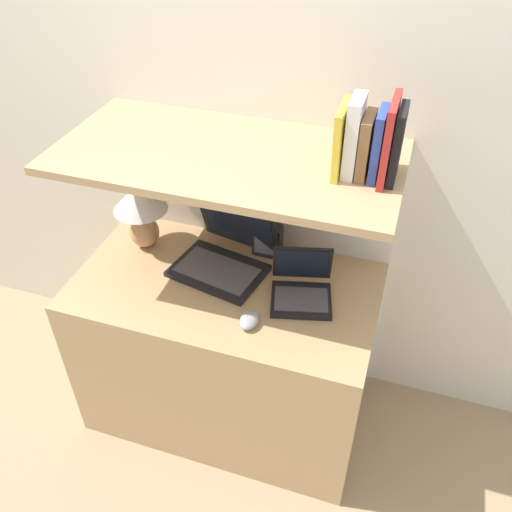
{
  "coord_description": "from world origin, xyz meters",
  "views": [
    {
      "loc": [
        0.58,
        -1.08,
        2.1
      ],
      "look_at": [
        0.12,
        0.31,
        0.91
      ],
      "focal_mm": 38.0,
      "sensor_mm": 36.0,
      "label": 1
    }
  ],
  "objects_px": {
    "table_lamp": "(141,207)",
    "book_black": "(398,145)",
    "computer_mouse": "(249,320)",
    "book_yellow": "(341,139)",
    "laptop_large": "(225,255)",
    "book_brown": "(366,146)",
    "book_white": "(354,137)",
    "router_box": "(268,240)",
    "laptop_small": "(301,288)",
    "book_blue": "(378,145)",
    "book_red": "(389,141)"
  },
  "relations": [
    {
      "from": "table_lamp",
      "to": "book_black",
      "type": "bearing_deg",
      "value": -3.91
    },
    {
      "from": "computer_mouse",
      "to": "book_yellow",
      "type": "relative_size",
      "value": 0.46
    },
    {
      "from": "laptop_large",
      "to": "table_lamp",
      "type": "bearing_deg",
      "value": 175.85
    },
    {
      "from": "book_brown",
      "to": "book_white",
      "type": "relative_size",
      "value": 0.8
    },
    {
      "from": "computer_mouse",
      "to": "router_box",
      "type": "xyz_separation_m",
      "value": [
        -0.05,
        0.39,
        0.05
      ]
    },
    {
      "from": "laptop_small",
      "to": "book_yellow",
      "type": "relative_size",
      "value": 1.24
    },
    {
      "from": "table_lamp",
      "to": "book_blue",
      "type": "distance_m",
      "value": 0.97
    },
    {
      "from": "laptop_small",
      "to": "book_yellow",
      "type": "distance_m",
      "value": 0.59
    },
    {
      "from": "book_brown",
      "to": "book_yellow",
      "type": "height_order",
      "value": "book_yellow"
    },
    {
      "from": "table_lamp",
      "to": "book_white",
      "type": "bearing_deg",
      "value": -4.53
    },
    {
      "from": "table_lamp",
      "to": "book_black",
      "type": "distance_m",
      "value": 1.03
    },
    {
      "from": "laptop_large",
      "to": "book_yellow",
      "type": "bearing_deg",
      "value": -5.26
    },
    {
      "from": "book_red",
      "to": "book_brown",
      "type": "relative_size",
      "value": 1.29
    },
    {
      "from": "laptop_small",
      "to": "table_lamp",
      "type": "bearing_deg",
      "value": 171.23
    },
    {
      "from": "book_red",
      "to": "book_white",
      "type": "relative_size",
      "value": 1.03
    },
    {
      "from": "table_lamp",
      "to": "router_box",
      "type": "distance_m",
      "value": 0.51
    },
    {
      "from": "book_white",
      "to": "book_yellow",
      "type": "xyz_separation_m",
      "value": [
        -0.04,
        -0.0,
        -0.01
      ]
    },
    {
      "from": "book_blue",
      "to": "book_yellow",
      "type": "distance_m",
      "value": 0.11
    },
    {
      "from": "table_lamp",
      "to": "book_red",
      "type": "bearing_deg",
      "value": -4.02
    },
    {
      "from": "table_lamp",
      "to": "computer_mouse",
      "type": "relative_size",
      "value": 2.94
    },
    {
      "from": "table_lamp",
      "to": "book_brown",
      "type": "distance_m",
      "value": 0.94
    },
    {
      "from": "laptop_large",
      "to": "book_white",
      "type": "relative_size",
      "value": 1.66
    },
    {
      "from": "table_lamp",
      "to": "router_box",
      "type": "bearing_deg",
      "value": 11.28
    },
    {
      "from": "table_lamp",
      "to": "book_black",
      "type": "xyz_separation_m",
      "value": [
        0.92,
        -0.06,
        0.44
      ]
    },
    {
      "from": "book_black",
      "to": "book_blue",
      "type": "distance_m",
      "value": 0.05
    },
    {
      "from": "book_blue",
      "to": "book_yellow",
      "type": "bearing_deg",
      "value": -180.0
    },
    {
      "from": "laptop_small",
      "to": "book_brown",
      "type": "xyz_separation_m",
      "value": [
        0.15,
        0.04,
        0.57
      ]
    },
    {
      "from": "table_lamp",
      "to": "computer_mouse",
      "type": "xyz_separation_m",
      "value": [
        0.54,
        -0.3,
        -0.17
      ]
    },
    {
      "from": "router_box",
      "to": "book_yellow",
      "type": "height_order",
      "value": "book_yellow"
    },
    {
      "from": "book_red",
      "to": "book_yellow",
      "type": "bearing_deg",
      "value": -180.0
    },
    {
      "from": "book_black",
      "to": "book_blue",
      "type": "xyz_separation_m",
      "value": [
        -0.05,
        0.0,
        -0.01
      ]
    },
    {
      "from": "router_box",
      "to": "book_yellow",
      "type": "bearing_deg",
      "value": -30.8
    },
    {
      "from": "router_box",
      "to": "table_lamp",
      "type": "bearing_deg",
      "value": -168.72
    },
    {
      "from": "laptop_large",
      "to": "book_blue",
      "type": "distance_m",
      "value": 0.77
    },
    {
      "from": "laptop_small",
      "to": "book_yellow",
      "type": "height_order",
      "value": "book_yellow"
    },
    {
      "from": "book_yellow",
      "to": "laptop_large",
      "type": "bearing_deg",
      "value": 174.74
    },
    {
      "from": "table_lamp",
      "to": "laptop_small",
      "type": "height_order",
      "value": "table_lamp"
    },
    {
      "from": "book_red",
      "to": "laptop_small",
      "type": "bearing_deg",
      "value": -169.07
    },
    {
      "from": "table_lamp",
      "to": "book_white",
      "type": "height_order",
      "value": "book_white"
    },
    {
      "from": "laptop_large",
      "to": "book_red",
      "type": "bearing_deg",
      "value": -3.93
    },
    {
      "from": "book_black",
      "to": "laptop_large",
      "type": "bearing_deg",
      "value": 176.25
    },
    {
      "from": "table_lamp",
      "to": "computer_mouse",
      "type": "distance_m",
      "value": 0.64
    },
    {
      "from": "book_black",
      "to": "book_red",
      "type": "bearing_deg",
      "value": 180.0
    },
    {
      "from": "table_lamp",
      "to": "book_brown",
      "type": "xyz_separation_m",
      "value": [
        0.83,
        -0.06,
        0.43
      ]
    },
    {
      "from": "laptop_small",
      "to": "book_red",
      "type": "height_order",
      "value": "book_red"
    },
    {
      "from": "laptop_large",
      "to": "book_blue",
      "type": "bearing_deg",
      "value": -4.15
    },
    {
      "from": "book_blue",
      "to": "book_brown",
      "type": "xyz_separation_m",
      "value": [
        -0.04,
        0.0,
        -0.01
      ]
    },
    {
      "from": "router_box",
      "to": "computer_mouse",
      "type": "bearing_deg",
      "value": -82.11
    },
    {
      "from": "book_red",
      "to": "book_blue",
      "type": "height_order",
      "value": "book_red"
    },
    {
      "from": "book_blue",
      "to": "book_white",
      "type": "bearing_deg",
      "value": 180.0
    }
  ]
}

